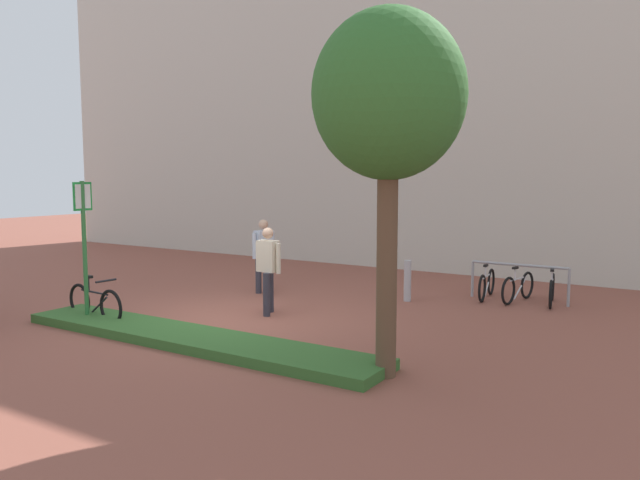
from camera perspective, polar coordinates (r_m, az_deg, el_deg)
The scene contains 10 objects.
ground_plane at distance 11.90m, azimuth -7.95°, elevation -7.29°, with size 60.00×60.00×0.00m, color brown.
building_facade at distance 18.54m, azimuth 8.17°, elevation 13.02°, with size 28.00×1.20×10.00m, color beige.
planter_strip at distance 10.37m, azimuth -12.01°, elevation -8.93°, with size 7.00×1.10×0.16m, color #336028.
tree_sidewalk at distance 8.24m, azimuth 6.42°, elevation 12.92°, with size 2.03×2.03×4.90m.
parking_sign_post at distance 12.01m, azimuth -21.14°, elevation 0.75°, with size 0.08×0.36×2.63m.
bike_at_sign at distance 12.31m, azimuth -20.23°, elevation -5.51°, with size 1.68×0.42×0.86m.
bike_rack_cluster at distance 13.98m, azimuth 17.99°, elevation -4.07°, with size 2.11×1.61×0.83m.
bollard_steel at distance 13.48m, azimuth 8.15°, elevation -3.77°, with size 0.16×0.16×0.90m, color #ADADB2.
person_shirt_blue at distance 14.19m, azimuth -5.27°, elevation -1.06°, with size 0.37×0.59×1.72m.
person_shirt_white at distance 12.06m, azimuth -4.85°, elevation -2.33°, with size 0.61×0.47×1.72m.
Camera 1 is at (7.44, -8.88, 2.74)m, focal length 34.36 mm.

